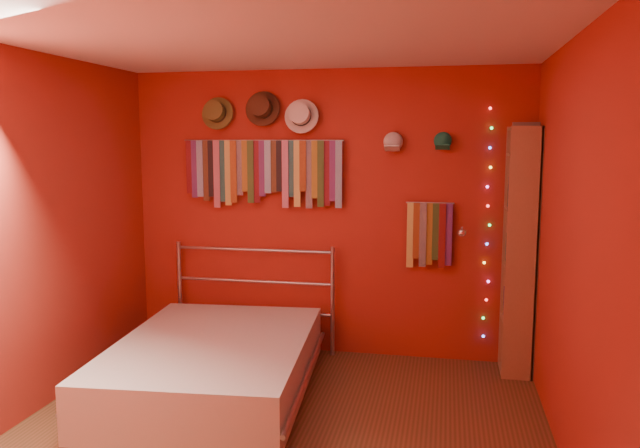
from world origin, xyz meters
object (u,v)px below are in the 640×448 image
Objects in this scene: bookshelf at (525,251)px; bed at (214,365)px; tie_rack at (263,169)px; reading_lamp at (462,232)px.

bed is at bearing -158.64° from bookshelf.
tie_rack is at bearing 176.01° from bookshelf.
bed is at bearing -153.64° from reading_lamp.
tie_rack reaches higher than bed.
bookshelf is at bearing -3.99° from tie_rack.
reading_lamp is 2.22m from bed.
reading_lamp is 0.14× the size of bookshelf.
tie_rack is 1.76m from bed.
tie_rack is 0.70× the size of bed.
bed is (-2.30, -0.90, -0.79)m from bookshelf.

